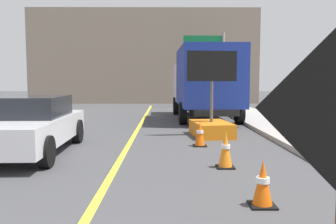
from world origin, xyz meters
TOP-DOWN VIEW (x-y plane):
  - lane_center_stripe at (0.00, 6.00)m, footprint 0.14×36.00m
  - arrow_board_trailer at (2.48, 10.24)m, footprint 1.60×1.93m
  - box_truck at (2.82, 15.15)m, footprint 2.77×6.81m
  - pickup_car at (-2.34, 7.61)m, footprint 2.12×4.46m
  - highway_guide_sign at (4.14, 22.99)m, footprint 2.79×0.18m
  - far_building_block at (-0.68, 30.40)m, footprint 17.95×8.15m
  - traffic_cone_near_sign at (2.37, 3.91)m, footprint 0.36×0.36m
  - traffic_cone_mid_lane at (2.23, 6.11)m, footprint 0.36×0.36m
  - traffic_cone_far_lane at (1.94, 8.48)m, footprint 0.36×0.36m

SIDE VIEW (x-z plane):
  - lane_center_stripe at x=0.00m, z-range 0.00..0.01m
  - traffic_cone_near_sign at x=2.37m, z-range -0.01..0.65m
  - traffic_cone_far_lane at x=1.94m, z-range -0.01..0.68m
  - traffic_cone_mid_lane at x=2.23m, z-range -0.01..0.77m
  - arrow_board_trailer at x=2.48m, z-range -0.87..1.83m
  - pickup_car at x=-2.34m, z-range 0.01..1.39m
  - box_truck at x=2.82m, z-range 0.16..3.33m
  - highway_guide_sign at x=4.14m, z-range 0.92..5.92m
  - far_building_block at x=-0.68m, z-range 0.00..7.34m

